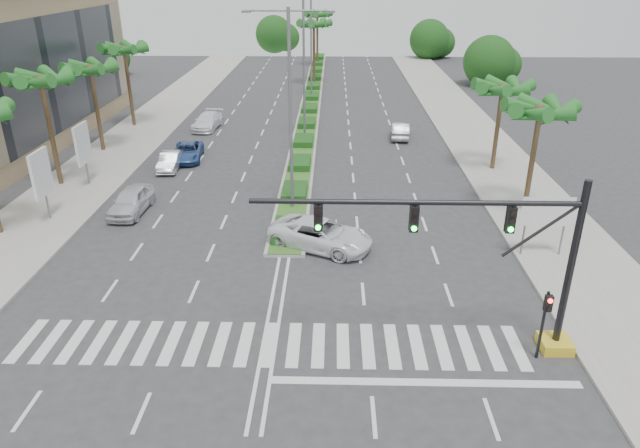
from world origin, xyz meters
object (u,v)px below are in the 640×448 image
object	(u,v)px
car_crossing	(321,234)
car_right	(401,130)
car_parked_c	(187,152)
car_parked_b	(170,161)
car_parked_d	(208,121)
car_parked_a	(131,201)

from	to	relation	value
car_crossing	car_right	xyz separation A→B (m)	(6.60, 21.84, -0.08)
car_parked_c	car_right	world-z (taller)	car_right
car_parked_b	car_parked_d	distance (m)	11.69
car_parked_a	car_crossing	bearing A→B (deg)	-18.65
car_parked_d	car_parked_a	bearing A→B (deg)	-85.86
car_parked_c	car_crossing	bearing A→B (deg)	-60.48
car_right	car_parked_b	bearing A→B (deg)	32.79
car_parked_c	car_crossing	xyz separation A→B (m)	(10.86, -15.13, 0.14)
car_parked_c	car_crossing	world-z (taller)	car_crossing
car_parked_a	car_parked_d	bearing A→B (deg)	90.45
car_parked_a	car_parked_d	size ratio (longest dim) A/B	0.92
car_parked_d	car_right	xyz separation A→B (m)	(17.78, -2.67, -0.01)
car_parked_b	car_parked_c	bearing A→B (deg)	69.19
car_parked_a	car_parked_d	world-z (taller)	car_parked_a
car_parked_a	car_parked_b	bearing A→B (deg)	90.83
car_parked_a	car_parked_c	bearing A→B (deg)	87.03
car_parked_c	car_parked_d	distance (m)	9.38
car_parked_d	car_parked_c	bearing A→B (deg)	-81.99
car_parked_b	car_crossing	bearing A→B (deg)	-50.24
car_parked_a	car_parked_c	world-z (taller)	car_parked_a
car_parked_a	car_parked_b	distance (m)	8.27
car_right	car_parked_c	bearing A→B (deg)	27.48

